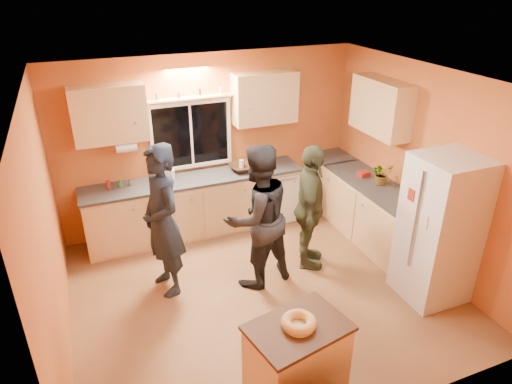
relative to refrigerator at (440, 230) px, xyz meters
name	(u,v)px	position (x,y,z in m)	size (l,w,h in m)	color
ground	(262,290)	(-1.89, 0.80, -0.90)	(4.50, 4.50, 0.00)	brown
room_shell	(259,157)	(-1.77, 1.21, 0.72)	(4.54, 4.04, 2.61)	#C77733
back_counter	(220,201)	(-1.88, 2.50, -0.45)	(4.23, 0.62, 0.90)	tan
right_counter	(373,213)	(0.06, 1.30, -0.45)	(0.62, 1.84, 0.90)	tan
refrigerator	(440,230)	(0.00, 0.00, 0.00)	(0.72, 0.70, 1.80)	silver
island	(297,361)	(-2.21, -0.75, -0.48)	(0.96, 0.75, 0.84)	tan
bundt_pastry	(299,322)	(-2.21, -0.75, -0.02)	(0.31, 0.31, 0.09)	tan
person_left	(163,222)	(-2.95, 1.30, 0.05)	(0.69, 0.46, 1.90)	black
person_center	(257,217)	(-1.86, 1.03, 0.02)	(0.90, 0.70, 1.85)	black
person_right	(310,208)	(-1.10, 1.11, -0.05)	(1.00, 0.41, 1.70)	#353C26
mixing_bowl	(243,167)	(-1.50, 2.49, 0.05)	(0.38, 0.38, 0.09)	black
utensil_crock	(170,175)	(-2.60, 2.53, 0.09)	(0.14, 0.14, 0.17)	beige
potted_plant	(382,174)	(0.13, 1.31, 0.16)	(0.28, 0.25, 0.32)	gray
red_box	(363,174)	(0.05, 1.63, 0.04)	(0.16, 0.12, 0.07)	maroon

